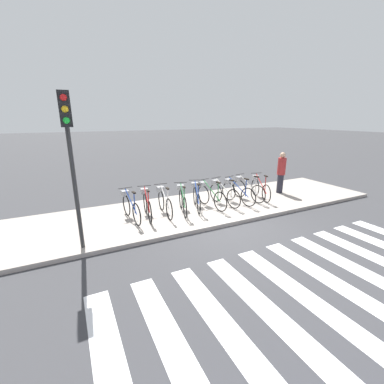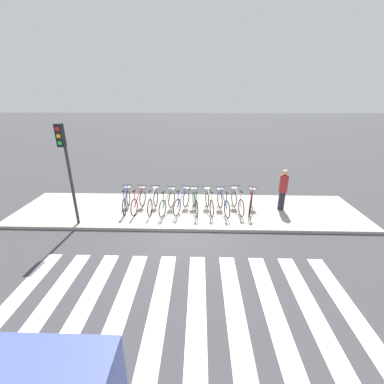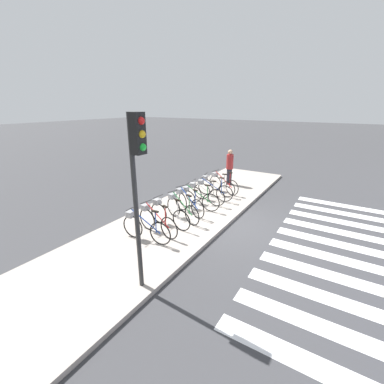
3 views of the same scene
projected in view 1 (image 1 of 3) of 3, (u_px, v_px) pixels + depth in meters
The scene contains 14 objects.
ground_plane at pixel (226, 227), 8.04m from camera, with size 120.00×120.00×0.00m, color #38383A.
sidewalk at pixel (201, 208), 9.51m from camera, with size 14.46×3.45×0.12m.
parked_bicycle_0 at pixel (130, 206), 8.21m from camera, with size 0.46×1.69×1.04m.
parked_bicycle_1 at pixel (147, 204), 8.42m from camera, with size 0.46×1.68×1.04m.
parked_bicycle_2 at pixel (164, 201), 8.67m from camera, with size 0.46×1.69×1.04m.
parked_bicycle_3 at pixel (182, 199), 8.86m from camera, with size 0.61×1.64×1.04m.
parked_bicycle_4 at pixel (196, 196), 9.20m from camera, with size 0.68×1.61×1.04m.
parked_bicycle_5 at pixel (210, 195), 9.36m from camera, with size 0.46×1.68×1.04m.
parked_bicycle_6 at pixel (223, 193), 9.66m from camera, with size 0.46×1.68×1.04m.
parked_bicycle_7 at pixel (236, 191), 9.84m from camera, with size 0.54×1.66×1.04m.
parked_bicycle_8 at pixel (247, 188), 10.22m from camera, with size 0.48×1.68×1.04m.
parked_bicycle_9 at pixel (260, 187), 10.38m from camera, with size 0.58×1.65×1.04m.
pedestrian at pixel (281, 172), 11.01m from camera, with size 0.34×0.34×1.76m.
traffic_light at pixel (69, 141), 5.71m from camera, with size 0.24×0.40×3.73m.
Camera 1 is at (-4.23, -6.17, 3.31)m, focal length 24.00 mm.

